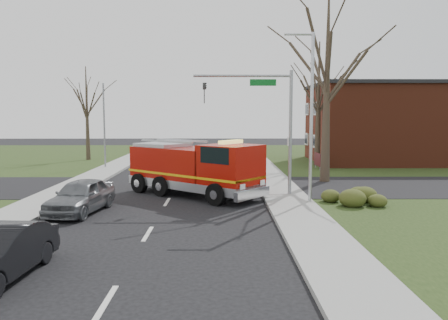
{
  "coord_description": "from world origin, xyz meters",
  "views": [
    {
      "loc": [
        2.72,
        -21.95,
        4.45
      ],
      "look_at": [
        2.92,
        1.57,
        2.0
      ],
      "focal_mm": 35.0,
      "sensor_mm": 36.0,
      "label": 1
    }
  ],
  "objects": [
    {
      "name": "bare_tree_far",
      "position": [
        11.0,
        15.0,
        6.49
      ],
      "size": [
        5.25,
        5.25,
        10.5
      ],
      "color": "#32261D",
      "rests_on": "ground"
    },
    {
      "name": "sidewalk_left",
      "position": [
        -6.2,
        0.0,
        0.07
      ],
      "size": [
        2.4,
        80.0,
        0.15
      ],
      "primitive_type": "cube",
      "color": "gray",
      "rests_on": "ground"
    },
    {
      "name": "brick_building",
      "position": [
        19.0,
        18.0,
        3.66
      ],
      "size": [
        15.4,
        10.4,
        7.25
      ],
      "color": "maroon",
      "rests_on": "ground"
    },
    {
      "name": "parked_car_maroon",
      "position": [
        -3.64,
        -2.35,
        0.77
      ],
      "size": [
        2.49,
        4.75,
        1.54
      ],
      "primitive_type": "imported",
      "rotation": [
        0.0,
        0.0,
        -0.15
      ],
      "color": "slate",
      "rests_on": "ground"
    },
    {
      "name": "bare_tree_left",
      "position": [
        -10.0,
        20.0,
        5.56
      ],
      "size": [
        4.5,
        4.5,
        9.0
      ],
      "color": "#32261D",
      "rests_on": "ground"
    },
    {
      "name": "bare_tree_near",
      "position": [
        9.5,
        6.0,
        7.41
      ],
      "size": [
        6.0,
        6.0,
        12.0
      ],
      "color": "#32261D",
      "rests_on": "ground"
    },
    {
      "name": "streetlight_pole",
      "position": [
        7.14,
        -0.5,
        4.55
      ],
      "size": [
        1.48,
        0.16,
        8.4
      ],
      "color": "#B7BABF",
      "rests_on": "ground"
    },
    {
      "name": "ground",
      "position": [
        0.0,
        0.0,
        0.0
      ],
      "size": [
        120.0,
        120.0,
        0.0
      ],
      "primitive_type": "plane",
      "color": "black",
      "rests_on": "ground"
    },
    {
      "name": "sidewalk_right",
      "position": [
        6.2,
        0.0,
        0.07
      ],
      "size": [
        2.4,
        80.0,
        0.15
      ],
      "primitive_type": "cube",
      "color": "gray",
      "rests_on": "ground"
    },
    {
      "name": "fire_engine",
      "position": [
        1.36,
        1.78,
        1.43
      ],
      "size": [
        7.74,
        7.02,
        3.16
      ],
      "rotation": [
        0.0,
        0.0,
        0.88
      ],
      "color": "#9E1007",
      "rests_on": "ground"
    },
    {
      "name": "utility_pole_far",
      "position": [
        -6.8,
        14.0,
        3.5
      ],
      "size": [
        0.14,
        0.14,
        7.0
      ],
      "primitive_type": "cylinder",
      "color": "gray",
      "rests_on": "ground"
    },
    {
      "name": "traffic_signal_mast",
      "position": [
        5.21,
        1.5,
        4.71
      ],
      "size": [
        5.29,
        0.18,
        6.8
      ],
      "color": "gray",
      "rests_on": "ground"
    },
    {
      "name": "health_center_sign",
      "position": [
        10.5,
        12.5,
        0.88
      ],
      "size": [
        0.12,
        2.0,
        1.4
      ],
      "color": "#4B1117",
      "rests_on": "ground"
    },
    {
      "name": "hedge_corner",
      "position": [
        9.0,
        -1.0,
        0.58
      ],
      "size": [
        2.8,
        2.0,
        0.9
      ],
      "primitive_type": "ellipsoid",
      "color": "#353F17",
      "rests_on": "lawn_right"
    }
  ]
}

